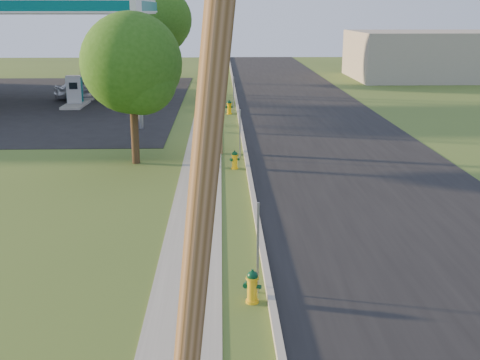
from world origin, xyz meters
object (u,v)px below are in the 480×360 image
(fuel_pump_ne, at_px, (75,95))
(hydrant_mid, at_px, (235,160))
(tree_verge, at_px, (134,67))
(car_silver, at_px, (85,89))
(hydrant_far, at_px, (229,107))
(utility_pole_near, at_px, (210,103))
(hydrant_near, at_px, (252,286))
(tree_lot, at_px, (163,22))
(utility_pole_far, at_px, (219,24))
(price_pylon, at_px, (136,17))
(fuel_pump_se, at_px, (89,87))
(utility_pole_mid, at_px, (218,31))

(fuel_pump_ne, distance_m, hydrant_mid, 18.20)
(tree_verge, bearing_deg, car_silver, 108.17)
(hydrant_far, bearing_deg, utility_pole_near, -91.19)
(hydrant_near, bearing_deg, tree_lot, 97.67)
(utility_pole_far, bearing_deg, price_pylon, -107.33)
(utility_pole_near, height_order, utility_pole_far, utility_pole_far)
(utility_pole_near, bearing_deg, fuel_pump_se, 104.27)
(hydrant_mid, bearing_deg, hydrant_far, 90.15)
(price_pylon, xyz_separation_m, tree_verge, (0.78, -7.08, -1.74))
(utility_pole_far, height_order, car_silver, utility_pole_far)
(utility_pole_far, bearing_deg, hydrant_far, -85.97)
(tree_verge, distance_m, car_silver, 18.93)
(fuel_pump_se, relative_size, hydrant_near, 4.41)
(utility_pole_near, distance_m, car_silver, 35.58)
(utility_pole_near, xyz_separation_m, hydrant_mid, (0.61, 15.49, -4.46))
(hydrant_mid, bearing_deg, fuel_pump_ne, 121.51)
(price_pylon, bearing_deg, car_silver, 115.31)
(fuel_pump_ne, xyz_separation_m, hydrant_mid, (9.51, -15.51, -0.38))
(hydrant_far, bearing_deg, car_silver, 146.23)
(utility_pole_mid, distance_m, utility_pole_far, 18.00)
(utility_pole_mid, relative_size, utility_pole_far, 1.03)
(utility_pole_near, bearing_deg, tree_verge, 100.76)
(fuel_pump_ne, distance_m, tree_lot, 14.32)
(tree_verge, xyz_separation_m, car_silver, (-5.83, 17.76, -3.02))
(tree_verge, bearing_deg, fuel_pump_ne, 111.63)
(tree_verge, height_order, hydrant_far, tree_verge)
(fuel_pump_ne, relative_size, fuel_pump_se, 1.00)
(tree_lot, height_order, car_silver, tree_lot)
(hydrant_far, distance_m, car_silver, 11.47)
(tree_lot, bearing_deg, fuel_pump_se, -115.64)
(utility_pole_near, distance_m, hydrant_mid, 16.13)
(fuel_pump_ne, height_order, fuel_pump_se, same)
(utility_pole_far, height_order, tree_verge, utility_pole_far)
(utility_pole_mid, bearing_deg, fuel_pump_ne, 124.40)
(fuel_pump_ne, xyz_separation_m, price_pylon, (5.00, -7.50, 4.71))
(utility_pole_near, xyz_separation_m, price_pylon, (-3.90, 23.50, 0.63))
(tree_lot, relative_size, hydrant_near, 10.29)
(fuel_pump_se, xyz_separation_m, hydrant_near, (9.62, -30.24, -0.37))
(utility_pole_near, distance_m, tree_lot, 44.26)
(utility_pole_far, relative_size, tree_verge, 1.65)
(price_pylon, bearing_deg, hydrant_mid, -60.63)
(utility_pole_near, bearing_deg, price_pylon, 99.42)
(hydrant_mid, bearing_deg, fuel_pump_se, 115.98)
(tree_verge, distance_m, tree_lot, 27.66)
(price_pylon, distance_m, hydrant_far, 8.00)
(utility_pole_far, distance_m, hydrant_near, 31.57)
(tree_lot, height_order, hydrant_far, tree_lot)
(utility_pole_mid, relative_size, fuel_pump_se, 3.06)
(fuel_pump_se, height_order, tree_lot, tree_lot)
(fuel_pump_ne, relative_size, hydrant_mid, 4.53)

